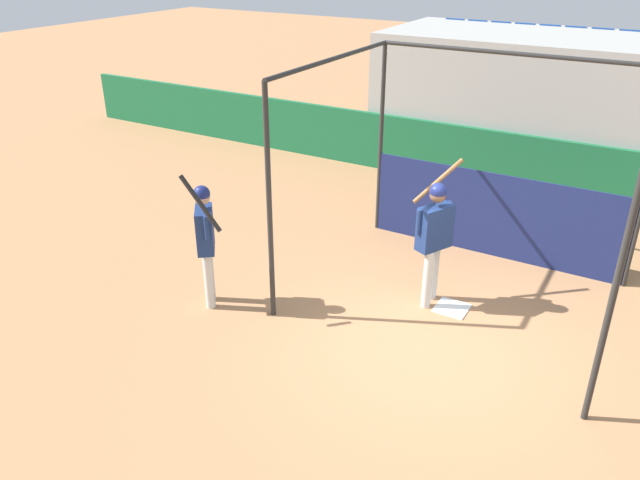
{
  "coord_description": "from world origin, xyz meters",
  "views": [
    {
      "loc": [
        2.11,
        -6.33,
        4.7
      ],
      "look_at": [
        -1.71,
        0.18,
        0.99
      ],
      "focal_mm": 35.0,
      "sensor_mm": 36.0,
      "label": 1
    }
  ],
  "objects": [
    {
      "name": "bleacher_section",
      "position": [
        -0.0,
        7.41,
        1.44
      ],
      "size": [
        7.6,
        3.2,
        2.89
      ],
      "color": "#9E9E99",
      "rests_on": "ground"
    },
    {
      "name": "ground_plane",
      "position": [
        0.0,
        0.0,
        0.0
      ],
      "size": [
        60.0,
        60.0,
        0.0
      ],
      "primitive_type": "plane",
      "color": "#A8754C"
    },
    {
      "name": "outfield_wall",
      "position": [
        0.0,
        5.75,
        0.61
      ],
      "size": [
        24.0,
        0.12,
        1.21
      ],
      "color": "#196038",
      "rests_on": "ground"
    },
    {
      "name": "player_waiting",
      "position": [
        -3.02,
        -0.62,
        1.08
      ],
      "size": [
        0.72,
        0.64,
        2.04
      ],
      "rotation": [
        0.0,
        0.0,
        -0.9
      ],
      "color": "silver",
      "rests_on": "ground"
    },
    {
      "name": "home_plate",
      "position": [
        -0.03,
        0.97,
        0.01
      ],
      "size": [
        0.44,
        0.44,
        0.02
      ],
      "color": "white",
      "rests_on": "ground"
    },
    {
      "name": "batting_cage",
      "position": [
        -0.08,
        2.32,
        1.29
      ],
      "size": [
        4.12,
        3.35,
        3.21
      ],
      "color": "#282828",
      "rests_on": "ground"
    },
    {
      "name": "player_batter",
      "position": [
        -0.39,
        0.98,
        1.1
      ],
      "size": [
        0.6,
        0.99,
        1.95
      ],
      "rotation": [
        0.0,
        0.0,
        1.11
      ],
      "color": "silver",
      "rests_on": "ground"
    }
  ]
}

